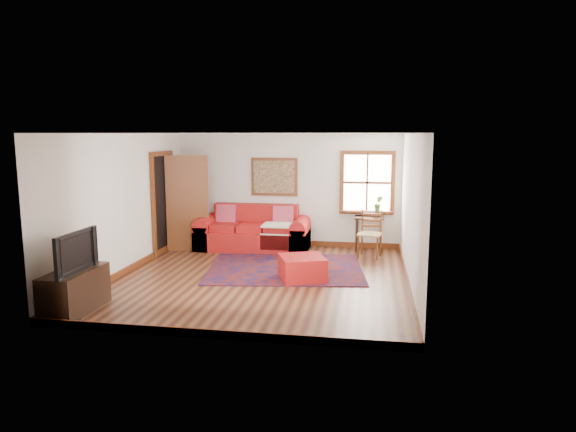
% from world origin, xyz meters
% --- Properties ---
extents(ground, '(5.50, 5.50, 0.00)m').
position_xyz_m(ground, '(0.00, 0.00, 0.00)').
color(ground, '#3A1A0F').
rests_on(ground, ground).
extents(room_envelope, '(5.04, 5.54, 2.52)m').
position_xyz_m(room_envelope, '(0.00, 0.02, 1.65)').
color(room_envelope, silver).
rests_on(room_envelope, ground).
extents(window, '(1.18, 0.20, 1.38)m').
position_xyz_m(window, '(1.78, 2.70, 1.31)').
color(window, white).
rests_on(window, ground).
extents(doorway, '(0.89, 1.08, 2.14)m').
position_xyz_m(doorway, '(-2.21, 1.78, 1.07)').
color(doorway, black).
rests_on(doorway, ground).
extents(framed_artwork, '(1.05, 0.07, 0.85)m').
position_xyz_m(framed_artwork, '(-0.30, 2.71, 1.55)').
color(framed_artwork, brown).
rests_on(framed_artwork, ground).
extents(persian_rug, '(3.12, 2.64, 0.02)m').
position_xyz_m(persian_rug, '(0.30, 0.67, 0.01)').
color(persian_rug, '#5B140D').
rests_on(persian_rug, ground).
extents(red_leather_sofa, '(2.43, 1.01, 0.95)m').
position_xyz_m(red_leather_sofa, '(-0.68, 2.28, 0.32)').
color(red_leather_sofa, '#B01716').
rests_on(red_leather_sofa, ground).
extents(red_ottoman, '(0.94, 0.94, 0.41)m').
position_xyz_m(red_ottoman, '(0.71, 0.00, 0.21)').
color(red_ottoman, '#B01716').
rests_on(red_ottoman, ground).
extents(side_table, '(0.62, 0.46, 0.74)m').
position_xyz_m(side_table, '(1.81, 2.53, 0.61)').
color(side_table, black).
rests_on(side_table, ground).
extents(ladder_back_chair, '(0.52, 0.50, 0.96)m').
position_xyz_m(ladder_back_chair, '(1.85, 1.92, 0.52)').
color(ladder_back_chair, tan).
rests_on(ladder_back_chair, ground).
extents(media_cabinet, '(0.49, 1.10, 0.60)m').
position_xyz_m(media_cabinet, '(-2.24, -2.11, 0.30)').
color(media_cabinet, black).
rests_on(media_cabinet, ground).
extents(television, '(0.13, 0.99, 0.57)m').
position_xyz_m(television, '(-2.22, -2.19, 0.89)').
color(television, black).
rests_on(television, media_cabinet).
extents(candle_hurricane, '(0.12, 0.12, 0.18)m').
position_xyz_m(candle_hurricane, '(-2.19, -1.73, 0.69)').
color(candle_hurricane, silver).
rests_on(candle_hurricane, media_cabinet).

